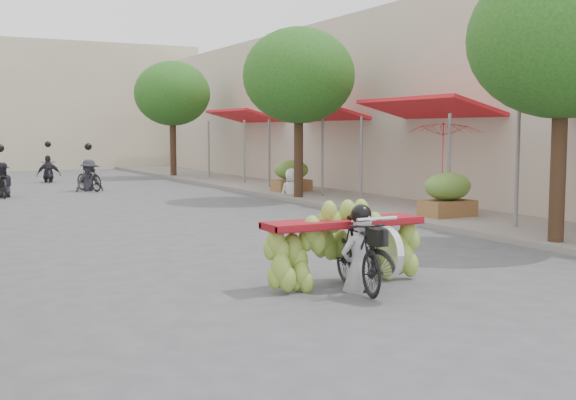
# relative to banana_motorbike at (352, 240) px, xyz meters

# --- Properties ---
(ground) EXTENTS (120.00, 120.00, 0.00)m
(ground) POSITION_rel_banana_motorbike_xyz_m (-0.25, -2.84, -0.67)
(ground) COLOR #505055
(ground) RESTS_ON ground
(sidewalk_right) EXTENTS (4.00, 60.00, 0.12)m
(sidewalk_right) POSITION_rel_banana_motorbike_xyz_m (6.75, 12.16, -0.61)
(sidewalk_right) COLOR gray
(sidewalk_right) RESTS_ON ground
(shophouse_row_right) EXTENTS (9.77, 40.00, 6.00)m
(shophouse_row_right) POSITION_rel_banana_motorbike_xyz_m (11.74, 11.16, 2.33)
(shophouse_row_right) COLOR #B9AA9A
(shophouse_row_right) RESTS_ON ground
(far_building) EXTENTS (20.00, 6.00, 7.00)m
(far_building) POSITION_rel_banana_motorbike_xyz_m (-0.25, 35.16, 2.83)
(far_building) COLOR beige
(far_building) RESTS_ON ground
(street_tree_near) EXTENTS (3.40, 3.40, 5.25)m
(street_tree_near) POSITION_rel_banana_motorbike_xyz_m (5.15, 1.16, 3.12)
(street_tree_near) COLOR #3A2719
(street_tree_near) RESTS_ON ground
(street_tree_mid) EXTENTS (3.40, 3.40, 5.25)m
(street_tree_mid) POSITION_rel_banana_motorbike_xyz_m (5.15, 11.16, 3.12)
(street_tree_mid) COLOR #3A2719
(street_tree_mid) RESTS_ON ground
(street_tree_far) EXTENTS (3.40, 3.40, 5.25)m
(street_tree_far) POSITION_rel_banana_motorbike_xyz_m (5.15, 23.16, 3.12)
(street_tree_far) COLOR #3A2719
(street_tree_far) RESTS_ON ground
(produce_crate_mid) EXTENTS (1.20, 0.88, 1.16)m
(produce_crate_mid) POSITION_rel_banana_motorbike_xyz_m (5.95, 5.16, 0.05)
(produce_crate_mid) COLOR brown
(produce_crate_mid) RESTS_ON ground
(produce_crate_far) EXTENTS (1.20, 0.88, 1.16)m
(produce_crate_far) POSITION_rel_banana_motorbike_xyz_m (5.95, 13.16, 0.05)
(produce_crate_far) COLOR brown
(produce_crate_far) RESTS_ON ground
(banana_motorbike) EXTENTS (2.33, 1.86, 1.95)m
(banana_motorbike) POSITION_rel_banana_motorbike_xyz_m (0.00, 0.00, 0.00)
(banana_motorbike) COLOR black
(banana_motorbike) RESTS_ON ground
(market_umbrella) EXTENTS (2.05, 2.05, 1.61)m
(market_umbrella) POSITION_rel_banana_motorbike_xyz_m (5.94, 5.31, 1.74)
(market_umbrella) COLOR #B01723
(market_umbrella) RESTS_ON ground
(pedestrian) EXTENTS (0.84, 0.54, 1.64)m
(pedestrian) POSITION_rel_banana_motorbike_xyz_m (5.51, 12.28, 0.27)
(pedestrian) COLOR white
(pedestrian) RESTS_ON ground
(bg_motorbike_a) EXTENTS (0.81, 1.72, 1.95)m
(bg_motorbike_a) POSITION_rel_banana_motorbike_xyz_m (-2.79, 16.60, 0.07)
(bg_motorbike_a) COLOR black
(bg_motorbike_a) RESTS_ON ground
(bg_motorbike_b) EXTENTS (1.18, 1.69, 1.95)m
(bg_motorbike_b) POSITION_rel_banana_motorbike_xyz_m (0.22, 17.69, 0.19)
(bg_motorbike_b) COLOR black
(bg_motorbike_b) RESTS_ON ground
(bg_motorbike_c) EXTENTS (1.04, 1.56, 1.95)m
(bg_motorbike_c) POSITION_rel_banana_motorbike_xyz_m (-0.33, 22.91, 0.15)
(bg_motorbike_c) COLOR black
(bg_motorbike_c) RESTS_ON ground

